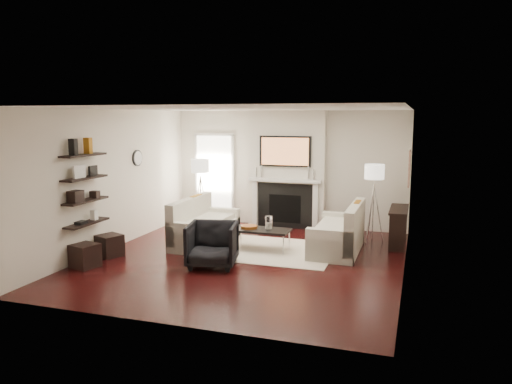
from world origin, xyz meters
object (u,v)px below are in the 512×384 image
(loveseat_left_base, at_px, (205,234))
(loveseat_right_base, at_px, (337,240))
(coffee_table, at_px, (261,230))
(armchair, at_px, (212,242))
(lamp_left_shade, at_px, (200,166))
(lamp_right_shade, at_px, (374,172))
(ottoman_near, at_px, (110,245))

(loveseat_left_base, distance_m, loveseat_right_base, 2.64)
(coffee_table, relative_size, armchair, 1.31)
(lamp_left_shade, bearing_deg, armchair, -61.89)
(loveseat_right_base, xyz_separation_m, lamp_right_shade, (0.57, 1.02, 1.24))
(lamp_right_shade, bearing_deg, loveseat_left_base, -157.88)
(lamp_left_shade, bearing_deg, ottoman_near, -102.89)
(armchair, height_order, lamp_left_shade, lamp_left_shade)
(loveseat_left_base, height_order, armchair, armchair)
(lamp_left_shade, xyz_separation_m, lamp_right_shade, (3.90, -0.03, 0.00))
(coffee_table, relative_size, lamp_left_shade, 2.75)
(lamp_right_shade, xyz_separation_m, ottoman_near, (-4.52, -2.68, -1.25))
(loveseat_right_base, relative_size, lamp_left_shade, 4.50)
(armchair, distance_m, lamp_left_shade, 3.22)
(loveseat_left_base, relative_size, coffee_table, 1.64)
(lamp_left_shade, bearing_deg, lamp_right_shade, -0.47)
(lamp_right_shade, bearing_deg, armchair, -132.73)
(loveseat_right_base, height_order, ottoman_near, loveseat_right_base)
(loveseat_right_base, distance_m, coffee_table, 1.46)
(lamp_right_shade, bearing_deg, coffee_table, -144.24)
(armchair, bearing_deg, lamp_left_shade, 105.59)
(loveseat_right_base, bearing_deg, ottoman_near, -157.20)
(loveseat_left_base, xyz_separation_m, coffee_table, (1.23, -0.12, 0.19))
(lamp_right_shade, bearing_deg, loveseat_right_base, -119.39)
(ottoman_near, bearing_deg, loveseat_left_base, 46.15)
(loveseat_left_base, relative_size, armchair, 2.14)
(loveseat_right_base, bearing_deg, loveseat_left_base, -173.88)
(lamp_right_shade, bearing_deg, lamp_left_shade, 179.53)
(coffee_table, xyz_separation_m, lamp_right_shade, (1.97, 1.42, 1.05))
(loveseat_right_base, distance_m, ottoman_near, 4.28)
(coffee_table, bearing_deg, armchair, -111.56)
(lamp_left_shade, distance_m, ottoman_near, 3.05)
(armchair, relative_size, lamp_left_shade, 2.10)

